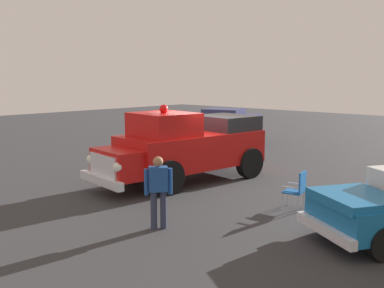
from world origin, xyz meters
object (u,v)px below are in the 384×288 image
lawn_chair_by_car (298,187)px  spectator_standing (158,187)px  parked_pickup (230,125)px  vintage_fire_truck (187,146)px

lawn_chair_by_car → spectator_standing: 3.84m
lawn_chair_by_car → parked_pickup: bearing=137.1°
vintage_fire_truck → parked_pickup: bearing=118.2°
vintage_fire_truck → lawn_chair_by_car: vintage_fire_truck is taller
spectator_standing → lawn_chair_by_car: bearing=65.8°
vintage_fire_truck → spectator_standing: size_ratio=3.69×
parked_pickup → spectator_standing: size_ratio=3.05×
vintage_fire_truck → lawn_chair_by_car: size_ratio=6.06×
vintage_fire_truck → parked_pickup: (-3.95, 7.37, -0.21)m
vintage_fire_truck → spectator_standing: (2.76, -3.82, -0.23)m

